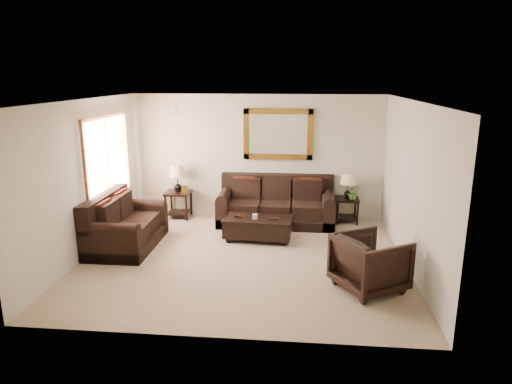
# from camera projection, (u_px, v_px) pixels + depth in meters

# --- Properties ---
(room) EXTENTS (5.51, 5.01, 2.71)m
(room) POSITION_uv_depth(u_px,v_px,m) (243.00, 183.00, 7.61)
(room) COLOR gray
(room) RESTS_ON ground
(window) EXTENTS (0.07, 1.96, 1.66)m
(window) POSITION_uv_depth(u_px,v_px,m) (108.00, 158.00, 8.68)
(window) COLOR white
(window) RESTS_ON room
(mirror) EXTENTS (1.50, 0.06, 1.10)m
(mirror) POSITION_uv_depth(u_px,v_px,m) (278.00, 134.00, 9.82)
(mirror) COLOR #512910
(mirror) RESTS_ON room
(air_vent) EXTENTS (0.25, 0.02, 0.18)m
(air_vent) POSITION_uv_depth(u_px,v_px,m) (170.00, 110.00, 9.93)
(air_vent) COLOR #999999
(air_vent) RESTS_ON room
(sofa) EXTENTS (2.44, 1.05, 1.00)m
(sofa) POSITION_uv_depth(u_px,v_px,m) (276.00, 206.00, 9.76)
(sofa) COLOR black
(sofa) RESTS_ON room
(loveseat) EXTENTS (1.04, 1.76, 0.99)m
(loveseat) POSITION_uv_depth(u_px,v_px,m) (123.00, 227.00, 8.41)
(loveseat) COLOR black
(loveseat) RESTS_ON room
(end_table_left) EXTENTS (0.54, 0.54, 1.19)m
(end_table_left) POSITION_uv_depth(u_px,v_px,m) (178.00, 184.00, 10.02)
(end_table_left) COLOR black
(end_table_left) RESTS_ON room
(end_table_right) EXTENTS (0.49, 0.49, 1.08)m
(end_table_right) POSITION_uv_depth(u_px,v_px,m) (348.00, 190.00, 9.72)
(end_table_right) COLOR black
(end_table_right) RESTS_ON room
(coffee_table) EXTENTS (1.34, 0.78, 0.55)m
(coffee_table) POSITION_uv_depth(u_px,v_px,m) (258.00, 226.00, 8.79)
(coffee_table) COLOR black
(coffee_table) RESTS_ON room
(armchair) EXTENTS (1.17, 1.19, 0.92)m
(armchair) POSITION_uv_depth(u_px,v_px,m) (370.00, 260.00, 6.69)
(armchair) COLOR black
(armchair) RESTS_ON floor
(potted_plant) EXTENTS (0.29, 0.32, 0.24)m
(potted_plant) POSITION_uv_depth(u_px,v_px,m) (353.00, 194.00, 9.64)
(potted_plant) COLOR #27571D
(potted_plant) RESTS_ON end_table_right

